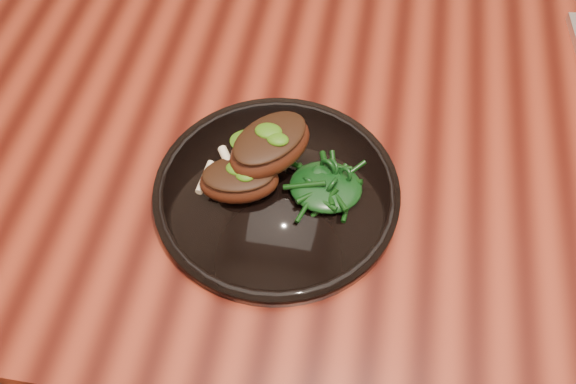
# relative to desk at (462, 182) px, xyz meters

# --- Properties ---
(desk) EXTENTS (1.60, 0.80, 0.75)m
(desk) POSITION_rel_desk_xyz_m (0.00, 0.00, 0.00)
(desk) COLOR #350B06
(desk) RESTS_ON ground
(plate) EXTENTS (0.30, 0.30, 0.02)m
(plate) POSITION_rel_desk_xyz_m (-0.24, -0.13, 0.09)
(plate) COLOR black
(plate) RESTS_ON desk
(lamb_chop_front) EXTENTS (0.11, 0.08, 0.04)m
(lamb_chop_front) POSITION_rel_desk_xyz_m (-0.29, -0.14, 0.12)
(lamb_chop_front) COLOR #3F190C
(lamb_chop_front) RESTS_ON plate
(lamb_chop_back) EXTENTS (0.13, 0.13, 0.05)m
(lamb_chop_back) POSITION_rel_desk_xyz_m (-0.26, -0.10, 0.14)
(lamb_chop_back) COLOR #3F190C
(lamb_chop_back) RESTS_ON plate
(herb_smear) EXTENTS (0.07, 0.05, 0.00)m
(herb_smear) POSITION_rel_desk_xyz_m (-0.28, -0.06, 0.10)
(herb_smear) COLOR #1F4B08
(herb_smear) RESTS_ON plate
(greens_heap) EXTENTS (0.09, 0.08, 0.03)m
(greens_heap) POSITION_rel_desk_xyz_m (-0.19, -0.12, 0.11)
(greens_heap) COLOR black
(greens_heap) RESTS_ON plate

